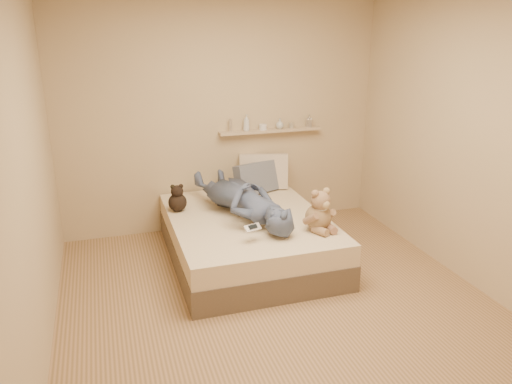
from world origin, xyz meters
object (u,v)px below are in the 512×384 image
object	(u,v)px
person	(243,198)
pillow_cream	(264,171)
teddy_bear	(320,213)
wall_shelf	(271,131)
game_console	(253,228)
dark_plush	(177,200)
pillow_grey	(256,178)
bed	(248,238)

from	to	relation	value
person	pillow_cream	bearing A→B (deg)	-135.88
teddy_bear	wall_shelf	xyz separation A→B (m)	(0.01, 1.42, 0.48)
teddy_bear	game_console	bearing A→B (deg)	-174.31
dark_plush	teddy_bear	bearing A→B (deg)	-37.12
game_console	person	distance (m)	0.64
game_console	pillow_grey	xyz separation A→B (m)	(0.43, 1.27, 0.04)
teddy_bear	person	size ratio (longest dim) A/B	0.27
bed	wall_shelf	size ratio (longest dim) A/B	1.58
pillow_grey	person	distance (m)	0.72
game_console	dark_plush	size ratio (longest dim) A/B	0.56
game_console	teddy_bear	xyz separation A→B (m)	(0.66, 0.07, 0.03)
pillow_cream	pillow_grey	xyz separation A→B (m)	(-0.14, -0.14, -0.03)
wall_shelf	game_console	bearing A→B (deg)	-114.37
game_console	person	xyz separation A→B (m)	(0.09, 0.64, 0.05)
game_console	teddy_bear	size ratio (longest dim) A/B	0.40
dark_plush	person	bearing A→B (deg)	-27.67
person	wall_shelf	xyz separation A→B (m)	(0.58, 0.85, 0.47)
wall_shelf	teddy_bear	bearing A→B (deg)	-90.54
teddy_bear	pillow_cream	world-z (taller)	pillow_cream
dark_plush	person	xyz separation A→B (m)	(0.60, -0.31, 0.06)
pillow_grey	game_console	bearing A→B (deg)	-108.78
pillow_grey	pillow_cream	bearing A→B (deg)	45.88
dark_plush	pillow_cream	world-z (taller)	pillow_cream
pillow_cream	pillow_grey	world-z (taller)	pillow_cream
bed	person	size ratio (longest dim) A/B	1.26
game_console	wall_shelf	distance (m)	1.72
game_console	dark_plush	distance (m)	1.07
pillow_grey	wall_shelf	bearing A→B (deg)	42.01
bed	pillow_grey	size ratio (longest dim) A/B	3.80
bed	person	bearing A→B (deg)	121.91
dark_plush	pillow_grey	size ratio (longest dim) A/B	0.58
teddy_bear	person	distance (m)	0.81
bed	dark_plush	size ratio (longest dim) A/B	6.57
pillow_grey	wall_shelf	world-z (taller)	wall_shelf
dark_plush	person	size ratio (longest dim) A/B	0.19
bed	person	world-z (taller)	person
pillow_grey	wall_shelf	size ratio (longest dim) A/B	0.42
teddy_bear	person	world-z (taller)	teddy_bear
game_console	person	world-z (taller)	person
teddy_bear	wall_shelf	world-z (taller)	wall_shelf
game_console	pillow_cream	bearing A→B (deg)	68.08
pillow_grey	wall_shelf	xyz separation A→B (m)	(0.24, 0.22, 0.48)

